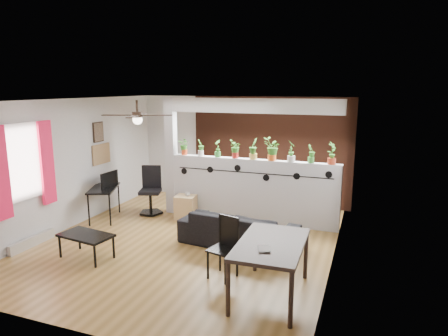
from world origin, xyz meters
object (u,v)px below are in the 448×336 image
Objects in this scene: potted_plant_2 at (218,148)px; potted_plant_5 at (272,148)px; potted_plant_1 at (201,147)px; folding_chair at (226,241)px; sofa at (239,229)px; dining_table at (271,248)px; ceiling_fan at (137,117)px; potted_plant_6 at (291,150)px; potted_plant_3 at (235,148)px; potted_plant_7 at (311,153)px; cup at (188,194)px; potted_plant_4 at (253,148)px; computer_desk at (104,191)px; office_chair at (151,193)px; potted_plant_8 at (332,152)px; cube_shelf at (186,207)px; coffee_table at (86,237)px; potted_plant_0 at (184,146)px.

potted_plant_5 is at bearing 0.00° from potted_plant_2.
folding_chair is (1.51, -2.55, -1.00)m from potted_plant_1.
sofa is 1.88m from dining_table.
ceiling_fan is 2.78m from potted_plant_5.
potted_plant_2 is 0.86× the size of potted_plant_6.
sofa is at bearing -68.59° from potted_plant_3.
cup is at bearing -172.39° from potted_plant_7.
potted_plant_1 is 1.98m from potted_plant_6.
potted_plant_4 reaches higher than potted_plant_1.
computer_desk is (-3.45, -0.97, -0.96)m from potted_plant_5.
cup is at bearing 127.30° from folding_chair.
potted_plant_6 is 2.40m from cup.
office_chair reaches higher than dining_table.
cup is at bearing -173.40° from potted_plant_8.
ceiling_fan is 3.25× the size of potted_plant_7.
potted_plant_4 is (1.60, 1.80, -0.73)m from ceiling_fan.
potted_plant_6 is at bearing 2.44° from cube_shelf.
computer_desk is at bearing 150.11° from ceiling_fan.
potted_plant_2 is 0.72× the size of cube_shelf.
computer_desk is (-1.45, 0.83, -1.68)m from ceiling_fan.
potted_plant_5 is at bearing 180.00° from potted_plant_8.
coffee_table is (-0.68, -2.42, 0.11)m from cube_shelf.
office_chair is at bearing 94.97° from coffee_table.
potted_plant_7 reaches higher than sofa.
potted_plant_3 reaches higher than office_chair.
potted_plant_8 is (1.18, 0.00, -0.01)m from potted_plant_5.
folding_chair is (2.63, -2.27, 0.08)m from office_chair.
potted_plant_2 is at bearing 123.12° from dining_table.
potted_plant_5 reaches higher than cup.
potted_plant_0 is at bearing 21.16° from office_chair.
potted_plant_3 is at bearing 180.00° from potted_plant_8.
potted_plant_4 is 0.31× the size of dining_table.
potted_plant_4 reaches higher than potted_plant_2.
potted_plant_2 is 2.96m from folding_chair.
potted_plant_0 is 0.79× the size of potted_plant_5.
ceiling_fan is at bearing -123.80° from potted_plant_3.
potted_plant_7 is 0.33× the size of computer_desk.
potted_plant_6 is 4.16m from coffee_table.
potted_plant_1 reaches higher than cup.
office_chair is at bearing 142.40° from dining_table.
folding_chair is at bearing -52.70° from cup.
potted_plant_2 is 0.26× the size of dining_table.
potted_plant_3 is 1.68m from cube_shelf.
office_chair is at bearing 114.75° from ceiling_fan.
potted_plant_3 is at bearing 180.00° from potted_plant_6.
ceiling_fan is 3.34m from dining_table.
potted_plant_8 reaches higher than potted_plant_1.
coffee_table is at bearing -108.08° from potted_plant_1.
coffee_table is (0.96, -1.79, -0.27)m from computer_desk.
potted_plant_4 reaches higher than potted_plant_0.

